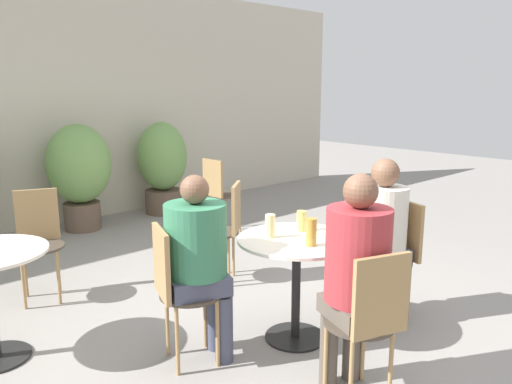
% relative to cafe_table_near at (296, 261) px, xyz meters
% --- Properties ---
extents(ground_plane, '(20.00, 20.00, 0.00)m').
position_rel_cafe_table_near_xyz_m(ground_plane, '(-0.03, 0.01, -0.55)').
color(ground_plane, gray).
extents(storefront_wall, '(10.00, 0.06, 3.00)m').
position_rel_cafe_table_near_xyz_m(storefront_wall, '(-0.03, 4.05, 0.95)').
color(storefront_wall, beige).
rests_on(storefront_wall, ground_plane).
extents(cafe_table_near, '(0.79, 0.79, 0.72)m').
position_rel_cafe_table_near_xyz_m(cafe_table_near, '(0.00, 0.00, 0.00)').
color(cafe_table_near, black).
rests_on(cafe_table_near, ground_plane).
extents(bistro_chair_0, '(0.43, 0.41, 0.88)m').
position_rel_cafe_table_near_xyz_m(bistro_chair_0, '(-0.77, 0.27, -0.02)').
color(bistro_chair_0, '#42382D').
rests_on(bistro_chair_0, ground_plane).
extents(bistro_chair_1, '(0.41, 0.43, 0.88)m').
position_rel_cafe_table_near_xyz_m(bistro_chair_1, '(-0.27, -0.77, -0.02)').
color(bistro_chair_1, '#42382D').
rests_on(bistro_chair_1, ground_plane).
extents(bistro_chair_2, '(0.43, 0.41, 0.88)m').
position_rel_cafe_table_near_xyz_m(bistro_chair_2, '(0.77, -0.27, -0.02)').
color(bistro_chair_2, '#42382D').
rests_on(bistro_chair_2, ground_plane).
extents(bistro_chair_3, '(0.42, 0.43, 0.88)m').
position_rel_cafe_table_near_xyz_m(bistro_chair_3, '(-1.02, 1.89, -0.02)').
color(bistro_chair_3, '#42382D').
rests_on(bistro_chair_3, ground_plane).
extents(bistro_chair_4, '(0.44, 0.44, 0.88)m').
position_rel_cafe_table_near_xyz_m(bistro_chair_4, '(0.30, 1.11, -0.02)').
color(bistro_chair_4, '#42382D').
rests_on(bistro_chair_4, ground_plane).
extents(bistro_chair_5, '(0.39, 0.39, 0.88)m').
position_rel_cafe_table_near_xyz_m(bistro_chair_5, '(1.18, 2.33, -0.02)').
color(bistro_chair_5, '#42382D').
rests_on(bistro_chair_5, ground_plane).
extents(seated_person_0, '(0.45, 0.42, 1.19)m').
position_rel_cafe_table_near_xyz_m(seated_person_0, '(-0.63, 0.22, 0.15)').
color(seated_person_0, '#42475B').
rests_on(seated_person_0, ground_plane).
extents(seated_person_1, '(0.39, 0.41, 1.26)m').
position_rel_cafe_table_near_xyz_m(seated_person_1, '(-0.22, -0.64, 0.19)').
color(seated_person_1, brown).
rests_on(seated_person_1, ground_plane).
extents(seated_person_2, '(0.40, 0.38, 1.21)m').
position_rel_cafe_table_near_xyz_m(seated_person_2, '(0.64, -0.22, 0.16)').
color(seated_person_2, '#42475B').
rests_on(seated_person_2, ground_plane).
extents(beer_glass_0, '(0.07, 0.07, 0.14)m').
position_rel_cafe_table_near_xyz_m(beer_glass_0, '(0.15, 0.10, 0.23)').
color(beer_glass_0, '#DBC65B').
rests_on(beer_glass_0, cafe_table_near).
extents(beer_glass_1, '(0.07, 0.07, 0.16)m').
position_rel_cafe_table_near_xyz_m(beer_glass_1, '(-0.12, 0.13, 0.24)').
color(beer_glass_1, beige).
rests_on(beer_glass_1, cafe_table_near).
extents(beer_glass_2, '(0.07, 0.07, 0.18)m').
position_rel_cafe_table_near_xyz_m(beer_glass_2, '(-0.05, -0.17, 0.25)').
color(beer_glass_2, '#B28433').
rests_on(beer_glass_2, cafe_table_near).
extents(potted_plant_1, '(0.74, 0.74, 1.27)m').
position_rel_cafe_table_near_xyz_m(potted_plant_1, '(0.07, 3.58, 0.18)').
color(potted_plant_1, brown).
rests_on(potted_plant_1, ground_plane).
extents(potted_plant_2, '(0.66, 0.66, 1.24)m').
position_rel_cafe_table_near_xyz_m(potted_plant_2, '(1.24, 3.62, 0.12)').
color(potted_plant_2, brown).
rests_on(potted_plant_2, ground_plane).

